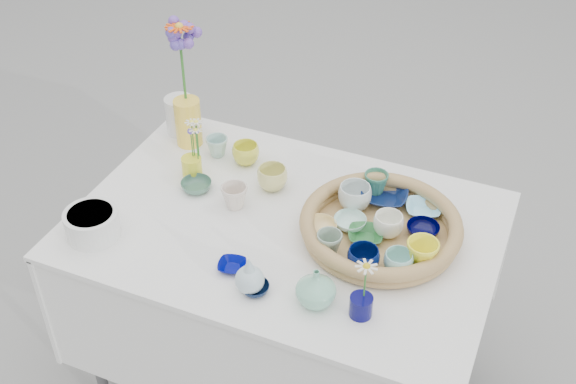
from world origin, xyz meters
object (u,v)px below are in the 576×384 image
at_px(display_table, 286,382).
at_px(bud_vase_seafoam, 316,287).
at_px(wicker_tray, 381,227).
at_px(tall_vase_yellow, 188,122).

xyz_separation_m(display_table, bud_vase_seafoam, (0.20, -0.27, 0.82)).
height_order(wicker_tray, bud_vase_seafoam, bud_vase_seafoam).
bearing_deg(tall_vase_yellow, bud_vase_seafoam, -38.27).
bearing_deg(tall_vase_yellow, wicker_tray, -16.11).
height_order(wicker_tray, tall_vase_yellow, tall_vase_yellow).
bearing_deg(wicker_tray, tall_vase_yellow, 163.89).
relative_size(display_table, wicker_tray, 2.66).
xyz_separation_m(wicker_tray, bud_vase_seafoam, (-0.08, -0.32, 0.02)).
distance_m(wicker_tray, bud_vase_seafoam, 0.33).
height_order(display_table, tall_vase_yellow, tall_vase_yellow).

